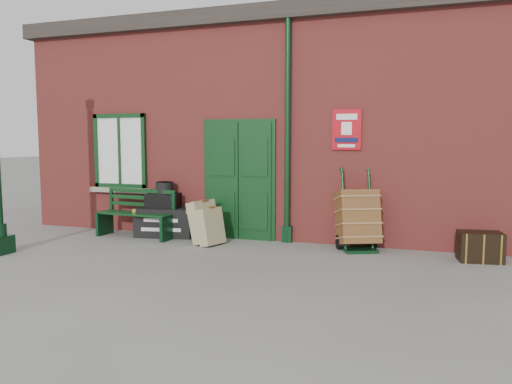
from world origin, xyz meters
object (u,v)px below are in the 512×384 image
at_px(bench, 137,212).
at_px(dark_trunk, 480,247).
at_px(porter_trolley, 358,219).
at_px(houdini_trunk, 166,222).

bearing_deg(bench, dark_trunk, 4.54).
bearing_deg(dark_trunk, bench, 171.67).
height_order(bench, porter_trolley, porter_trolley).
bearing_deg(porter_trolley, dark_trunk, -30.75).
xyz_separation_m(bench, houdini_trunk, (0.48, 0.25, -0.20)).
distance_m(bench, dark_trunk, 6.10).
bearing_deg(houdini_trunk, bench, -162.86).
bearing_deg(bench, porter_trolley, 7.59).
xyz_separation_m(porter_trolley, dark_trunk, (1.91, -0.22, -0.30)).
height_order(bench, houdini_trunk, bench).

